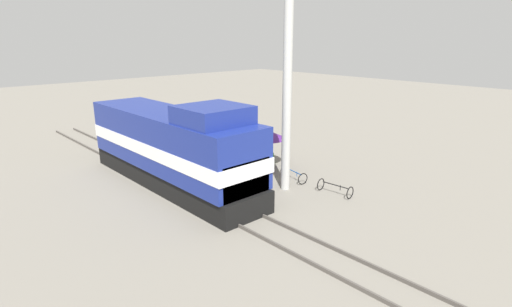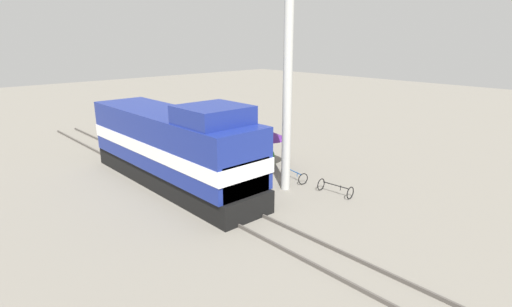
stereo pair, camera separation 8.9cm
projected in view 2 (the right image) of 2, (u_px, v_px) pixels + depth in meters
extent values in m
plane|color=slate|center=(210.00, 202.00, 19.71)|extent=(120.00, 120.00, 0.00)
cube|color=#4C4742|center=(198.00, 204.00, 19.23)|extent=(0.08, 42.20, 0.15)
cube|color=#4C4742|center=(222.00, 197.00, 20.16)|extent=(0.08, 42.20, 0.15)
cube|color=black|center=(173.00, 174.00, 22.01)|extent=(2.88, 12.99, 1.10)
cube|color=navy|center=(171.00, 139.00, 21.45)|extent=(3.13, 12.47, 2.92)
cube|color=white|center=(171.00, 144.00, 21.53)|extent=(3.17, 12.60, 0.70)
cube|color=white|center=(234.00, 175.00, 17.86)|extent=(2.66, 1.82, 1.60)
cube|color=navy|center=(213.00, 115.00, 18.16)|extent=(2.94, 2.86, 0.84)
cylinder|color=#B2B2AD|center=(288.00, 76.00, 19.75)|extent=(0.47, 0.47, 11.92)
cylinder|color=#4C4C4C|center=(266.00, 149.00, 24.86)|extent=(0.05, 0.05, 2.22)
cone|color=#4C1E72|center=(267.00, 134.00, 24.59)|extent=(2.50, 2.50, 0.56)
cube|color=#595959|center=(218.00, 146.00, 26.09)|extent=(0.12, 0.12, 1.94)
cube|color=yellow|center=(217.00, 122.00, 25.63)|extent=(1.76, 0.08, 1.27)
sphere|color=#2D722D|center=(266.00, 156.00, 25.35)|extent=(1.12, 1.12, 1.12)
cube|color=#2D3347|center=(285.00, 178.00, 21.85)|extent=(0.30, 0.20, 0.86)
cylinder|color=silver|center=(285.00, 164.00, 21.64)|extent=(0.34, 0.34, 0.68)
sphere|color=tan|center=(285.00, 156.00, 21.51)|extent=(0.25, 0.25, 0.25)
torus|color=black|center=(303.00, 179.00, 21.96)|extent=(0.65, 0.18, 0.65)
torus|color=black|center=(286.00, 170.00, 23.35)|extent=(0.65, 0.18, 0.65)
cube|color=#194C99|center=(294.00, 171.00, 22.60)|extent=(0.33, 1.42, 0.04)
cylinder|color=#194C99|center=(297.00, 174.00, 22.38)|extent=(0.04, 0.04, 0.27)
torus|color=black|center=(350.00, 193.00, 19.98)|extent=(0.65, 0.10, 0.65)
torus|color=black|center=(321.00, 184.00, 21.14)|extent=(0.65, 0.10, 0.65)
cube|color=black|center=(335.00, 185.00, 20.51)|extent=(0.15, 1.49, 0.04)
cylinder|color=black|center=(340.00, 188.00, 20.33)|extent=(0.04, 0.04, 0.27)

